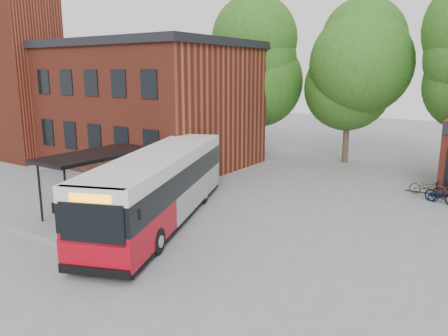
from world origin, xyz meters
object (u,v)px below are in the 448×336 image
Objects in this scene: bicycle_1 at (441,194)px; city_bus at (161,188)px; bicycle_2 at (444,196)px; bus_shelter at (98,183)px; bicycle_0 at (427,187)px.

city_bus is at bearing 153.52° from bicycle_1.
bus_shelter is at bearing 133.75° from bicycle_2.
bus_shelter is 16.77m from bicycle_1.
bus_shelter is at bearing 132.33° from bicycle_0.
bicycle_0 is at bearing 44.68° from bicycle_2.
bicycle_1 is (12.95, 10.61, -0.94)m from bus_shelter.
bicycle_2 is at bearing -39.16° from bicycle_1.
bus_shelter is 3.86× the size of bicycle_0.
bus_shelter is at bearing 173.68° from city_bus.
bus_shelter reaches higher than bicycle_1.
bus_shelter is 0.58× the size of city_bus.
bicycle_1 is at bearing 23.06° from city_bus.
bicycle_2 is (13.09, 10.70, -1.05)m from bus_shelter.
bicycle_1 is at bearing 126.58° from bicycle_2.
bicycle_0 is (8.99, 11.01, -1.05)m from city_bus.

